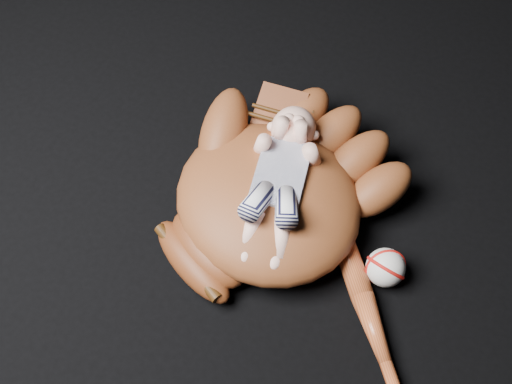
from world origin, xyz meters
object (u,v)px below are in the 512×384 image
newborn_baby (278,185)px  baseball (386,268)px  baseball_glove (268,196)px  baseball_bat (367,310)px

newborn_baby → baseball: 0.26m
baseball_glove → newborn_baby: (0.02, 0.00, 0.05)m
baseball_glove → baseball_bat: bearing=2.4°
newborn_baby → baseball_bat: (0.24, -0.11, -0.11)m
baseball_glove → baseball_bat: size_ratio=1.12×
baseball_glove → newborn_baby: newborn_baby is taller
baseball_bat → baseball: 0.09m
newborn_baby → baseball: newborn_baby is taller
baseball_glove → newborn_baby: bearing=40.6°
baseball_bat → baseball: (0.00, 0.09, 0.02)m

